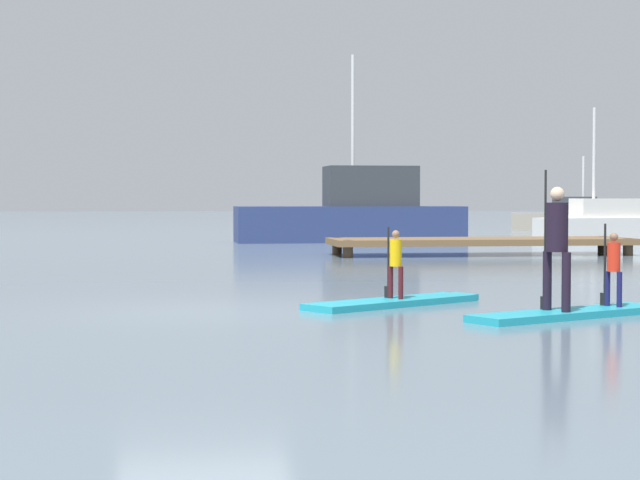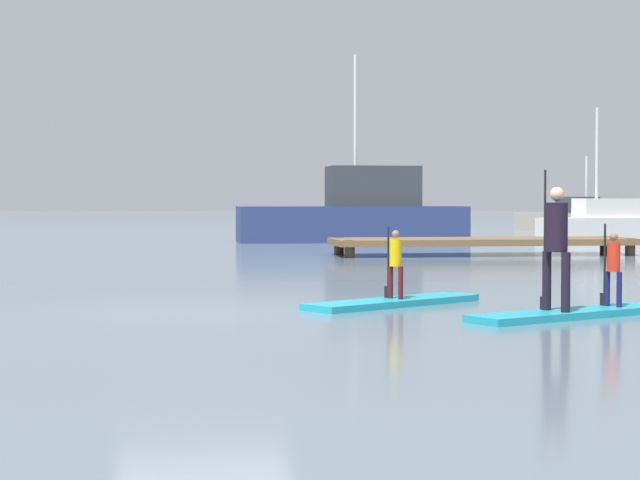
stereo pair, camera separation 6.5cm
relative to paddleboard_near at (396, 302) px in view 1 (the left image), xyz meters
The scene contains 10 objects.
ground_plane 2.98m from the paddleboard_near, 169.63° to the right, with size 240.00×240.00×0.00m, color slate.
paddleboard_near is the anchor object (origin of this frame).
paddler_child_solo 0.63m from the paddleboard_near, 111.84° to the left, with size 0.26×0.33×1.09m.
paddleboard_far 2.86m from the paddleboard_near, 44.19° to the right, with size 3.32×2.01×0.10m.
paddler_adult 2.94m from the paddleboard_near, 50.33° to the right, with size 0.40×0.49×1.92m.
paddler_child_front 3.28m from the paddleboard_near, 30.38° to the right, with size 0.24×0.35×1.17m.
fishing_boat_white_large 24.45m from the paddleboard_near, 81.24° to the left, with size 8.42×2.40×6.91m.
fishing_boat_green_midground 29.92m from the paddleboard_near, 61.09° to the left, with size 6.47×2.84×5.24m.
motor_boat_small_navy 40.37m from the paddleboard_near, 65.42° to the left, with size 5.52×2.96×3.70m.
floating_dock 15.33m from the paddleboard_near, 68.53° to the left, with size 8.65×2.42×0.48m.
Camera 1 is at (-0.69, -16.02, 1.63)m, focal length 62.69 mm.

